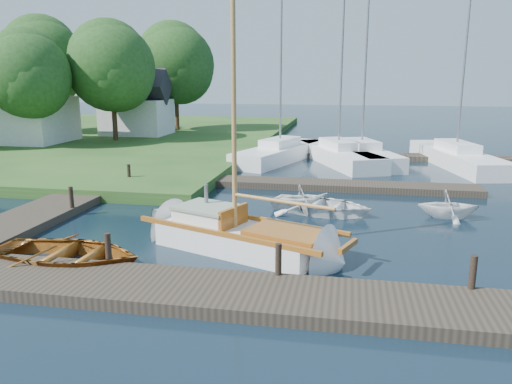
% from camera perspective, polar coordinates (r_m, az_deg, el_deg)
% --- Properties ---
extents(ground, '(160.00, 160.00, 0.00)m').
position_cam_1_polar(ground, '(17.48, 0.00, -3.84)').
color(ground, black).
rests_on(ground, ground).
extents(near_dock, '(18.00, 2.20, 0.30)m').
position_cam_1_polar(near_dock, '(11.94, -5.43, -11.32)').
color(near_dock, '#30281F').
rests_on(near_dock, ground).
extents(left_dock, '(2.20, 18.00, 0.30)m').
position_cam_1_polar(left_dock, '(22.07, -19.85, -0.65)').
color(left_dock, '#30281F').
rests_on(left_dock, ground).
extents(far_dock, '(14.00, 1.60, 0.30)m').
position_cam_1_polar(far_dock, '(23.49, 7.75, 0.80)').
color(far_dock, '#30281F').
rests_on(far_dock, ground).
extents(pontoon, '(30.00, 1.60, 0.30)m').
position_cam_1_polar(pontoon, '(33.53, 22.45, 3.57)').
color(pontoon, '#30281F').
rests_on(pontoon, ground).
extents(mooring_post_1, '(0.16, 0.16, 0.80)m').
position_cam_1_polar(mooring_post_1, '(13.67, -16.54, -6.15)').
color(mooring_post_1, black).
rests_on(mooring_post_1, near_dock).
extents(mooring_post_2, '(0.16, 0.16, 0.80)m').
position_cam_1_polar(mooring_post_2, '(12.35, 2.58, -7.69)').
color(mooring_post_2, black).
rests_on(mooring_post_2, near_dock).
extents(mooring_post_3, '(0.16, 0.16, 0.80)m').
position_cam_1_polar(mooring_post_3, '(12.59, 23.55, -8.40)').
color(mooring_post_3, black).
rests_on(mooring_post_3, near_dock).
extents(mooring_post_4, '(0.16, 0.16, 0.80)m').
position_cam_1_polar(mooring_post_4, '(19.78, -20.36, -0.57)').
color(mooring_post_4, black).
rests_on(mooring_post_4, left_dock).
extents(mooring_post_5, '(0.16, 0.16, 0.80)m').
position_cam_1_polar(mooring_post_5, '(24.10, -14.32, 2.15)').
color(mooring_post_5, black).
rests_on(mooring_post_5, left_dock).
extents(sailboat, '(7.37, 4.45, 9.83)m').
position_cam_1_polar(sailboat, '(14.90, -1.24, -5.46)').
color(sailboat, white).
rests_on(sailboat, ground).
extents(dinghy, '(4.37, 3.21, 0.88)m').
position_cam_1_polar(dinghy, '(14.68, -20.88, -6.23)').
color(dinghy, '#904E14').
rests_on(dinghy, ground).
extents(tender_a, '(3.97, 3.34, 0.70)m').
position_cam_1_polar(tender_a, '(18.14, -6.49, -2.14)').
color(tender_a, white).
rests_on(tender_a, ground).
extents(tender_b, '(2.45, 2.31, 1.02)m').
position_cam_1_polar(tender_b, '(19.85, 5.32, -0.31)').
color(tender_b, white).
rests_on(tender_b, ground).
extents(tender_c, '(4.56, 3.83, 0.81)m').
position_cam_1_polar(tender_c, '(19.13, 7.46, -1.21)').
color(tender_c, white).
rests_on(tender_c, ground).
extents(tender_d, '(2.24, 1.96, 1.14)m').
position_cam_1_polar(tender_d, '(19.63, 21.17, -1.13)').
color(tender_d, white).
rests_on(tender_d, ground).
extents(marina_boat_0, '(4.94, 9.09, 11.88)m').
position_cam_1_polar(marina_boat_0, '(31.03, 2.76, 4.65)').
color(marina_boat_0, white).
rests_on(marina_boat_0, ground).
extents(marina_boat_1, '(5.70, 9.18, 11.25)m').
position_cam_1_polar(marina_boat_1, '(30.58, 9.40, 4.35)').
color(marina_boat_1, white).
rests_on(marina_boat_1, ground).
extents(marina_boat_2, '(4.83, 8.47, 11.84)m').
position_cam_1_polar(marina_boat_2, '(30.86, 11.96, 4.34)').
color(marina_boat_2, white).
rests_on(marina_boat_2, ground).
extents(marina_boat_3, '(4.24, 10.30, 11.13)m').
position_cam_1_polar(marina_boat_3, '(31.46, 21.90, 3.82)').
color(marina_boat_3, white).
rests_on(marina_boat_3, ground).
extents(house_a, '(6.30, 5.00, 6.29)m').
position_cam_1_polar(house_a, '(39.88, -25.07, 8.76)').
color(house_a, silver).
rests_on(house_a, shore).
extents(house_c, '(5.25, 4.00, 5.28)m').
position_cam_1_polar(house_c, '(42.14, -13.48, 9.25)').
color(house_c, silver).
rests_on(house_c, shore).
extents(tree_2, '(5.83, 5.75, 7.82)m').
position_cam_1_polar(tree_2, '(37.08, -24.61, 12.13)').
color(tree_2, '#332114').
rests_on(tree_2, shore).
extents(tree_3, '(6.41, 6.38, 8.74)m').
position_cam_1_polar(tree_3, '(38.50, -16.17, 13.60)').
color(tree_3, '#332114').
rests_on(tree_3, shore).
extents(tree_4, '(7.01, 7.01, 9.66)m').
position_cam_1_polar(tree_4, '(45.97, -23.13, 13.60)').
color(tree_4, '#332114').
rests_on(tree_4, shore).
extents(tree_7, '(6.83, 6.83, 9.38)m').
position_cam_1_polar(tree_7, '(45.11, -9.19, 14.26)').
color(tree_7, '#332114').
rests_on(tree_7, shore).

